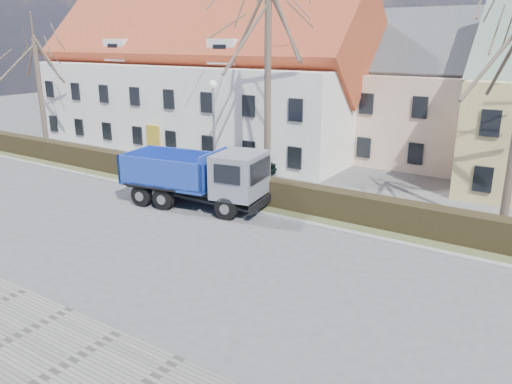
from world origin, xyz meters
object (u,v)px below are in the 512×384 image
Objects in this scene: cart_frame at (146,186)px; parked_car_a at (249,160)px; dump_truck at (190,176)px; streetlight at (214,135)px.

parked_car_a reaches higher than cart_frame.
dump_truck is 1.26× the size of streetlight.
cart_frame is at bearing 164.30° from dump_truck.
streetlight is at bearing -166.95° from parked_car_a.
cart_frame is at bearing 168.41° from parked_car_a.
streetlight is 9.36× the size of cart_frame.
dump_truck is 11.81× the size of cart_frame.
parked_car_a is (2.22, 6.74, 0.42)m from cart_frame.
streetlight reaches higher than parked_car_a.
dump_truck is 3.79m from cart_frame.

